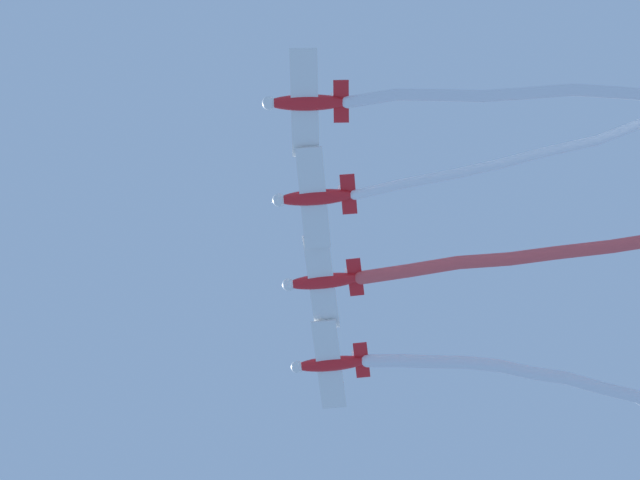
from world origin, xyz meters
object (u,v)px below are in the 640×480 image
airplane_right_wing (314,197)px  airplane_left_wing (322,281)px  airplane_slot (305,102)px  airplane_lead (330,364)px

airplane_right_wing → airplane_left_wing: bearing=-89.9°
airplane_right_wing → airplane_slot: (-0.97, 6.31, 0.30)m
airplane_slot → airplane_right_wing: bearing=-93.7°
airplane_left_wing → airplane_slot: bearing=92.1°
airplane_left_wing → airplane_lead: bearing=-87.9°
airplane_left_wing → airplane_right_wing: (-0.97, 6.31, -0.30)m
airplane_right_wing → airplane_slot: size_ratio=1.00×
airplane_left_wing → airplane_right_wing: airplane_left_wing is taller
airplane_lead → airplane_slot: size_ratio=0.99×
airplane_lead → airplane_slot: airplane_slot is taller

